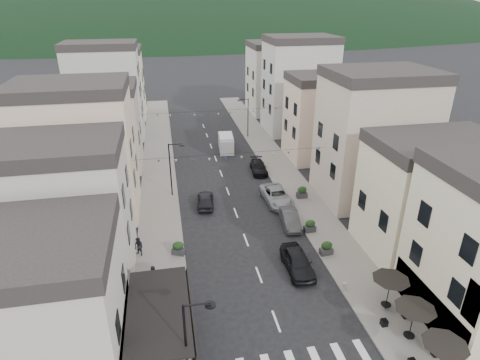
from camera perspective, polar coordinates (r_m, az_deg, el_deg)
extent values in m
cube|color=slate|center=(49.66, -11.47, 0.78)|extent=(4.00, 76.00, 0.12)
cube|color=slate|center=(51.51, 5.41, 2.08)|extent=(4.00, 76.00, 0.12)
ellipsoid|color=black|center=(314.24, -10.45, 20.73)|extent=(640.00, 360.00, 70.00)
cube|color=beige|center=(26.07, -30.32, -16.63)|extent=(12.00, 8.00, 8.00)
cube|color=black|center=(24.92, -11.54, -17.64)|extent=(3.60, 7.50, 0.15)
cube|color=black|center=(25.23, -7.15, -18.16)|extent=(0.34, 7.50, 0.99)
cylinder|color=black|center=(28.59, -7.80, -15.07)|extent=(0.10, 0.10, 3.20)
cube|color=beige|center=(32.35, -24.44, -4.93)|extent=(10.00, 7.00, 10.00)
cube|color=#262323|center=(30.23, -26.24, 4.21)|extent=(10.20, 7.14, 1.00)
cube|color=beige|center=(40.85, -21.92, 3.14)|extent=(10.00, 8.00, 12.00)
cube|color=#262323|center=(39.14, -23.44, 12.00)|extent=(10.20, 8.16, 1.00)
cube|color=#AF9D8E|center=(52.44, -19.63, 6.60)|extent=(10.00, 8.00, 9.50)
cube|color=#262323|center=(51.18, -20.48, 12.18)|extent=(10.20, 8.16, 1.00)
cube|color=#A5A6A1|center=(63.51, -18.52, 11.39)|extent=(10.00, 7.00, 13.00)
cube|color=#262323|center=(62.43, -19.41, 17.62)|extent=(10.20, 7.14, 1.00)
cube|color=beige|center=(75.39, -17.45, 12.69)|extent=(10.00, 9.00, 11.00)
cube|color=#262323|center=(74.48, -18.05, 17.19)|extent=(10.20, 9.18, 1.00)
cube|color=beige|center=(36.29, 25.35, -2.77)|extent=(10.00, 7.00, 9.00)
cube|color=#262323|center=(34.49, 26.84, 4.64)|extent=(10.20, 7.14, 1.00)
cube|color=#AF9D8E|center=(43.33, 18.41, 5.22)|extent=(10.00, 8.00, 12.50)
cube|color=#262323|center=(41.72, 19.67, 13.97)|extent=(10.20, 8.16, 1.00)
cube|color=beige|center=(53.95, 12.27, 8.24)|extent=(10.00, 7.00, 10.00)
cube|color=#262323|center=(52.71, 12.82, 13.97)|extent=(10.20, 7.14, 1.00)
cube|color=#A5A6A1|center=(64.40, 8.31, 12.78)|extent=(10.00, 8.00, 13.50)
cube|color=#262323|center=(63.33, 8.73, 19.21)|extent=(10.20, 8.16, 1.00)
cube|color=beige|center=(75.81, 5.30, 13.94)|extent=(10.00, 9.00, 11.50)
cube|color=#262323|center=(74.91, 5.50, 18.64)|extent=(10.20, 9.18, 1.00)
cone|color=black|center=(26.11, 27.05, -20.53)|extent=(2.50, 2.50, 0.55)
cylinder|color=black|center=(28.37, 23.18, -18.50)|extent=(0.06, 0.06, 2.30)
cone|color=black|center=(27.67, 23.57, -16.82)|extent=(2.50, 2.50, 0.55)
cylinder|color=black|center=(28.89, 22.91, -19.65)|extent=(0.70, 0.70, 0.04)
cylinder|color=black|center=(30.07, 20.27, -15.14)|extent=(0.06, 0.06, 2.30)
cone|color=black|center=(29.41, 20.59, -13.48)|extent=(2.50, 2.50, 0.55)
cylinder|color=black|center=(30.56, 20.05, -16.27)|extent=(0.70, 0.70, 0.04)
cylinder|color=black|center=(22.89, -7.65, -22.76)|extent=(0.14, 0.14, 6.00)
cylinder|color=black|center=(20.87, -6.11, -17.18)|extent=(1.40, 0.10, 0.10)
cylinder|color=black|center=(21.01, -4.24, -17.31)|extent=(0.56, 0.56, 0.08)
cylinder|color=black|center=(42.97, -9.86, 1.33)|extent=(0.14, 0.14, 6.00)
cylinder|color=black|center=(41.93, -9.19, 5.04)|extent=(1.40, 0.10, 0.10)
cylinder|color=black|center=(42.00, -8.29, 4.92)|extent=(0.56, 0.56, 0.08)
cylinder|color=black|center=(61.21, 1.14, 8.79)|extent=(0.14, 0.14, 6.00)
cylinder|color=black|center=(60.34, 0.50, 11.40)|extent=(1.40, 0.10, 0.10)
cylinder|color=black|center=(60.26, -0.11, 11.24)|extent=(0.56, 0.56, 0.08)
cylinder|color=gray|center=(27.53, -7.06, -20.24)|extent=(0.26, 0.26, 0.60)
cylinder|color=gray|center=(29.74, -7.53, -16.19)|extent=(0.26, 0.26, 0.60)
cylinder|color=gray|center=(31.34, 14.57, -14.41)|extent=(0.26, 0.26, 0.60)
cylinder|color=black|center=(38.64, -0.91, 3.80)|extent=(19.00, 0.02, 0.02)
cone|color=beige|center=(38.28, -13.86, 2.55)|extent=(0.28, 0.28, 0.24)
cone|color=navy|center=(38.25, -11.48, 2.62)|extent=(0.28, 0.28, 0.24)
cone|color=beige|center=(38.27, -9.11, 2.70)|extent=(0.28, 0.28, 0.24)
cone|color=navy|center=(38.36, -6.74, 2.80)|extent=(0.28, 0.28, 0.24)
cone|color=beige|center=(38.50, -4.39, 2.91)|extent=(0.28, 0.28, 0.24)
cone|color=navy|center=(38.70, -2.06, 3.05)|extent=(0.28, 0.28, 0.24)
cone|color=beige|center=(38.96, 0.24, 3.21)|extent=(0.28, 0.28, 0.24)
cone|color=navy|center=(39.26, 2.52, 3.40)|extent=(0.28, 0.28, 0.24)
cone|color=beige|center=(39.63, 4.75, 3.61)|extent=(0.28, 0.28, 0.24)
cone|color=navy|center=(40.04, 6.94, 3.84)|extent=(0.28, 0.28, 0.24)
cone|color=beige|center=(40.51, 9.09, 4.08)|extent=(0.28, 0.28, 0.24)
cone|color=navy|center=(41.03, 11.19, 4.31)|extent=(0.28, 0.28, 0.24)
cylinder|color=black|center=(53.73, -3.95, 9.79)|extent=(19.00, 0.02, 0.02)
cone|color=beige|center=(53.47, -13.35, 8.90)|extent=(0.28, 0.28, 0.24)
cone|color=navy|center=(53.45, -11.63, 8.95)|extent=(0.28, 0.28, 0.24)
cone|color=beige|center=(53.47, -9.91, 9.01)|extent=(0.28, 0.28, 0.24)
cone|color=navy|center=(53.53, -8.19, 9.07)|extent=(0.28, 0.28, 0.24)
cone|color=beige|center=(53.63, -6.48, 9.14)|extent=(0.28, 0.28, 0.24)
cone|color=navy|center=(53.77, -4.78, 9.23)|extent=(0.28, 0.28, 0.24)
cone|color=beige|center=(53.96, -3.09, 9.34)|extent=(0.28, 0.28, 0.24)
cone|color=navy|center=(54.18, -1.41, 9.45)|extent=(0.28, 0.28, 0.24)
cone|color=beige|center=(54.44, 0.26, 9.59)|extent=(0.28, 0.28, 0.24)
cone|color=navy|center=(54.74, 1.91, 9.73)|extent=(0.28, 0.28, 0.24)
cone|color=beige|center=(55.09, 3.54, 9.88)|extent=(0.28, 0.28, 0.24)
cone|color=navy|center=(55.47, 5.15, 10.02)|extent=(0.28, 0.28, 0.24)
imported|color=black|center=(32.42, 8.19, -11.43)|extent=(1.93, 4.74, 1.61)
imported|color=#39383B|center=(38.20, 7.13, -5.50)|extent=(1.85, 4.32, 1.38)
imported|color=#969A9F|center=(42.15, 5.20, -2.25)|extent=(2.81, 5.55, 1.50)
imported|color=black|center=(49.27, 2.66, 1.82)|extent=(2.15, 4.56, 1.29)
imported|color=black|center=(41.44, -4.94, -2.82)|extent=(2.10, 4.27, 1.40)
cube|color=silver|center=(56.47, -2.01, 5.26)|extent=(2.31, 4.93, 1.99)
cube|color=silver|center=(55.57, -1.98, 6.07)|extent=(2.12, 3.34, 0.50)
cylinder|color=black|center=(54.97, -2.70, 3.97)|extent=(0.31, 0.72, 0.70)
cylinder|color=black|center=(55.07, -1.04, 4.04)|extent=(0.31, 0.72, 0.70)
cylinder|color=black|center=(58.33, -2.91, 5.21)|extent=(0.31, 0.72, 0.70)
cylinder|color=black|center=(58.43, -1.35, 5.27)|extent=(0.31, 0.72, 0.70)
imported|color=black|center=(30.83, -12.10, -13.35)|extent=(0.81, 0.69, 1.87)
imported|color=black|center=(34.55, -14.20, -9.19)|extent=(1.03, 1.00, 1.67)
cube|color=#303033|center=(28.25, -12.56, -19.35)|extent=(1.30, 1.00, 0.57)
ellipsoid|color=black|center=(27.82, -12.68, -18.41)|extent=(1.01, 0.64, 0.73)
cube|color=#2C2C2F|center=(34.37, -8.73, -9.99)|extent=(1.20, 0.97, 0.53)
ellipsoid|color=black|center=(34.05, -8.80, -9.18)|extent=(0.93, 0.59, 0.68)
cube|color=#323335|center=(34.74, 12.15, -9.88)|extent=(1.13, 0.69, 0.54)
ellipsoid|color=black|center=(34.41, 12.24, -9.06)|extent=(0.95, 0.60, 0.69)
cube|color=#313033|center=(37.51, 9.89, -6.86)|extent=(1.08, 0.63, 0.53)
ellipsoid|color=black|center=(37.21, 9.96, -6.10)|extent=(0.93, 0.59, 0.67)
cube|color=#303033|center=(43.42, 8.77, -2.12)|extent=(1.17, 0.70, 0.57)
ellipsoid|color=black|center=(43.15, 8.82, -1.38)|extent=(1.00, 0.63, 0.73)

